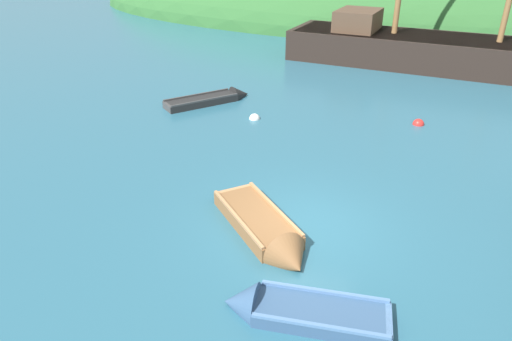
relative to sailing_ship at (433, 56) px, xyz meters
The scene contains 8 objects.
ground_plane 17.56m from the sailing_ship, 92.64° to the right, with size 120.00×120.00×0.00m, color #285B70.
shore_hill 18.18m from the sailing_ship, 119.39° to the left, with size 51.25×24.20×10.97m, color #2D602D.
sailing_ship is the anchor object (origin of this frame).
rowboat_outer_left 20.48m from the sailing_ship, 89.76° to the right, with size 3.35×1.69×0.95m.
rowboat_outer_right 12.84m from the sailing_ship, 126.99° to the right, with size 2.85×3.77×0.88m.
rowboat_portside 18.41m from the sailing_ship, 94.54° to the right, with size 3.51×3.07×1.07m.
buoy_red 9.13m from the sailing_ship, 85.55° to the right, with size 0.44×0.44×0.44m, color red.
buoy_white 12.47m from the sailing_ship, 114.81° to the right, with size 0.43×0.43×0.43m, color white.
Camera 1 is at (3.19, -9.32, 6.66)m, focal length 32.67 mm.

